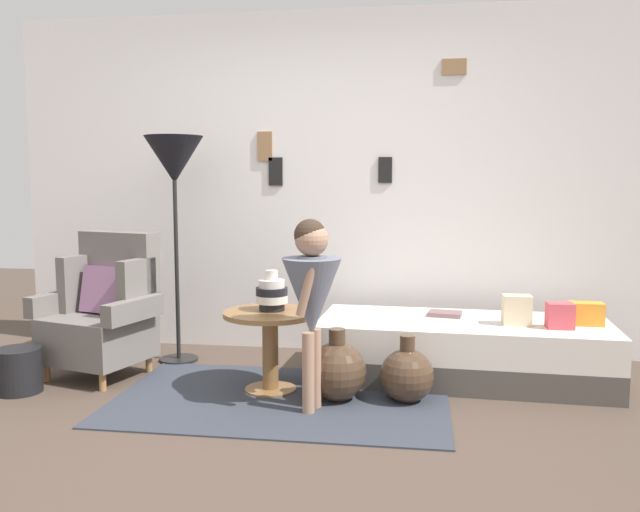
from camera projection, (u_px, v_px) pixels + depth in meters
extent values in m
plane|color=#4C3D33|center=(263.00, 443.00, 3.33)|extent=(12.00, 12.00, 0.00)
cube|color=silver|center=(320.00, 184.00, 5.10)|extent=(4.80, 0.10, 2.60)
cube|color=black|center=(385.00, 170.00, 4.96)|extent=(0.10, 0.02, 0.19)
cube|color=gray|center=(385.00, 170.00, 4.96)|extent=(0.08, 0.01, 0.15)
cube|color=olive|center=(454.00, 67.00, 4.81)|extent=(0.18, 0.02, 0.11)
cube|color=slate|center=(454.00, 67.00, 4.80)|extent=(0.14, 0.01, 0.09)
cube|color=olive|center=(265.00, 146.00, 5.08)|extent=(0.11, 0.02, 0.22)
cube|color=gray|center=(265.00, 146.00, 5.08)|extent=(0.09, 0.01, 0.17)
cube|color=black|center=(276.00, 171.00, 5.09)|extent=(0.11, 0.02, 0.22)
cube|color=#AAAA9E|center=(276.00, 171.00, 5.08)|extent=(0.08, 0.01, 0.17)
cube|color=#333842|center=(281.00, 399.00, 4.00)|extent=(2.01, 1.28, 0.01)
cylinder|color=#9E7042|center=(47.00, 372.00, 4.36)|extent=(0.04, 0.04, 0.12)
cylinder|color=#9E7042|center=(103.00, 381.00, 4.16)|extent=(0.04, 0.04, 0.12)
cylinder|color=#9E7042|center=(96.00, 356.00, 4.76)|extent=(0.04, 0.04, 0.12)
cylinder|color=#9E7042|center=(149.00, 364.00, 4.56)|extent=(0.04, 0.04, 0.12)
cube|color=slate|center=(98.00, 338.00, 4.44)|extent=(0.73, 0.71, 0.30)
cube|color=slate|center=(119.00, 271.00, 4.60)|extent=(0.62, 0.30, 0.55)
cube|color=slate|center=(78.00, 283.00, 4.60)|extent=(0.16, 0.32, 0.39)
cube|color=slate|center=(137.00, 288.00, 4.38)|extent=(0.16, 0.32, 0.39)
cube|color=slate|center=(58.00, 302.00, 4.53)|extent=(0.23, 0.51, 0.14)
cube|color=slate|center=(133.00, 310.00, 4.26)|extent=(0.23, 0.51, 0.14)
cube|color=gray|center=(107.00, 290.00, 4.49)|extent=(0.39, 0.26, 0.33)
cube|color=#4C4742|center=(462.00, 366.00, 4.41)|extent=(1.94, 0.89, 0.18)
cube|color=silver|center=(463.00, 337.00, 4.38)|extent=(1.94, 0.89, 0.22)
cube|color=orange|center=(586.00, 314.00, 4.22)|extent=(0.21, 0.13, 0.15)
cube|color=#D64C56|center=(560.00, 316.00, 4.12)|extent=(0.16, 0.13, 0.16)
cube|color=beige|center=(517.00, 310.00, 4.22)|extent=(0.18, 0.12, 0.19)
cylinder|color=olive|center=(271.00, 389.00, 4.16)|extent=(0.32, 0.32, 0.02)
cylinder|color=olive|center=(270.00, 352.00, 4.13)|extent=(0.10, 0.10, 0.46)
cylinder|color=olive|center=(270.00, 314.00, 4.10)|extent=(0.59, 0.59, 0.03)
cylinder|color=black|center=(272.00, 307.00, 4.13)|extent=(0.16, 0.16, 0.05)
cylinder|color=silver|center=(272.00, 299.00, 4.13)|extent=(0.20, 0.20, 0.05)
cylinder|color=black|center=(272.00, 291.00, 4.12)|extent=(0.20, 0.20, 0.05)
cylinder|color=silver|center=(272.00, 284.00, 4.12)|extent=(0.16, 0.16, 0.05)
cylinder|color=silver|center=(272.00, 275.00, 4.11)|extent=(0.08, 0.08, 0.06)
cylinder|color=black|center=(179.00, 359.00, 4.87)|extent=(0.28, 0.28, 0.02)
cylinder|color=black|center=(176.00, 255.00, 4.78)|extent=(0.03, 0.03, 1.54)
cone|color=black|center=(174.00, 160.00, 4.70)|extent=(0.42, 0.42, 0.34)
cylinder|color=#A37A60|center=(308.00, 374.00, 3.72)|extent=(0.07, 0.07, 0.47)
cylinder|color=#A37A60|center=(315.00, 369.00, 3.82)|extent=(0.07, 0.07, 0.47)
cone|color=slate|center=(312.00, 298.00, 3.72)|extent=(0.34, 0.34, 0.45)
cylinder|color=slate|center=(312.00, 271.00, 3.71)|extent=(0.17, 0.17, 0.17)
cylinder|color=#A37A60|center=(306.00, 290.00, 3.60)|extent=(0.13, 0.08, 0.30)
cylinder|color=#A37A60|center=(323.00, 284.00, 3.82)|extent=(0.13, 0.08, 0.30)
sphere|color=#A37A60|center=(312.00, 239.00, 3.69)|extent=(0.19, 0.19, 0.19)
sphere|color=#38281E|center=(310.00, 235.00, 3.69)|extent=(0.18, 0.18, 0.18)
cube|color=#7A5B5C|center=(445.00, 314.00, 4.51)|extent=(0.24, 0.19, 0.03)
sphere|color=#473323|center=(337.00, 372.00, 3.96)|extent=(0.36, 0.36, 0.36)
cylinder|color=#473323|center=(337.00, 336.00, 3.94)|extent=(0.10, 0.10, 0.09)
sphere|color=#473323|center=(407.00, 376.00, 3.94)|extent=(0.32, 0.32, 0.32)
cylinder|color=#473323|center=(407.00, 343.00, 3.92)|extent=(0.09, 0.09, 0.09)
cylinder|color=black|center=(19.00, 370.00, 4.12)|extent=(0.28, 0.28, 0.28)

